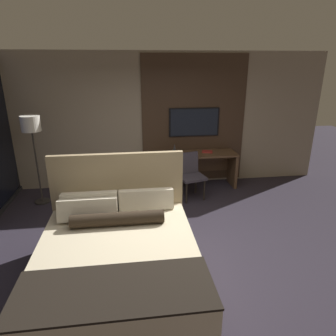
{
  "coord_description": "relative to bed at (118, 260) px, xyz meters",
  "views": [
    {
      "loc": [
        -0.63,
        -3.69,
        2.58
      ],
      "look_at": [
        -0.03,
        0.82,
        0.97
      ],
      "focal_mm": 32.0,
      "sensor_mm": 36.0,
      "label": 1
    }
  ],
  "objects": [
    {
      "name": "bed",
      "position": [
        0.0,
        0.0,
        0.0
      ],
      "size": [
        1.85,
        2.14,
        1.4
      ],
      "color": "#33281E",
      "rests_on": "ground_plane"
    },
    {
      "name": "vase_tall",
      "position": [
        1.12,
        2.94,
        0.49
      ],
      "size": [
        0.1,
        0.1,
        0.22
      ],
      "color": "#333338",
      "rests_on": "desk"
    },
    {
      "name": "book",
      "position": [
        1.83,
        2.95,
        0.4
      ],
      "size": [
        0.25,
        0.21,
        0.03
      ],
      "color": "maroon",
      "rests_on": "desk"
    },
    {
      "name": "floor_lamp",
      "position": [
        -1.54,
        2.53,
        1.04
      ],
      "size": [
        0.34,
        0.34,
        1.69
      ],
      "color": "#282623",
      "rests_on": "ground_plane"
    },
    {
      "name": "desk_chair",
      "position": [
        1.35,
        2.43,
        0.16
      ],
      "size": [
        0.58,
        0.58,
        0.9
      ],
      "rotation": [
        0.0,
        0.0,
        0.25
      ],
      "color": "#38333D",
      "rests_on": "ground_plane"
    },
    {
      "name": "desk",
      "position": [
        1.58,
        2.95,
        0.14
      ],
      "size": [
        1.72,
        0.57,
        0.76
      ],
      "color": "brown",
      "rests_on": "ground_plane"
    },
    {
      "name": "tv",
      "position": [
        1.58,
        3.19,
        1.0
      ],
      "size": [
        1.08,
        0.04,
        0.61
      ],
      "color": "black"
    },
    {
      "name": "wall_back_tv_panel",
      "position": [
        0.92,
        3.26,
        1.03
      ],
      "size": [
        7.2,
        0.09,
        2.8
      ],
      "color": "gray",
      "rests_on": "ground_plane"
    },
    {
      "name": "ground_plane",
      "position": [
        0.83,
        0.67,
        -0.37
      ],
      "size": [
        16.0,
        16.0,
        0.0
      ],
      "primitive_type": "plane",
      "color": "#28232D"
    }
  ]
}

